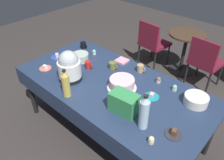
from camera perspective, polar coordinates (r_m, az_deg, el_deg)
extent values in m
plane|color=#383330|center=(2.94, 0.00, -12.79)|extent=(9.00, 9.00, 0.00)
cube|color=navy|center=(2.45, 0.00, -1.34)|extent=(2.20, 1.10, 0.04)
cylinder|color=black|center=(3.13, -19.99, -3.01)|extent=(0.06, 0.06, 0.71)
cylinder|color=black|center=(3.54, -7.08, 3.85)|extent=(0.06, 0.06, 0.71)
cylinder|color=black|center=(2.67, 24.16, -12.10)|extent=(0.06, 0.06, 0.71)
cube|color=navy|center=(2.25, -9.57, -9.74)|extent=(2.20, 0.01, 0.18)
cube|color=navy|center=(2.86, 7.38, 1.74)|extent=(2.20, 0.01, 0.18)
cylinder|color=silver|center=(2.37, 2.53, -1.94)|extent=(0.32, 0.32, 0.01)
cylinder|color=beige|center=(2.34, 2.57, -0.86)|extent=(0.27, 0.27, 0.10)
cylinder|color=silver|center=(2.31, 2.60, 0.22)|extent=(0.26, 0.26, 0.01)
cylinder|color=black|center=(2.54, -10.57, 0.69)|extent=(0.27, 0.27, 0.04)
cylinder|color=white|center=(2.48, -10.84, 2.78)|extent=(0.25, 0.25, 0.18)
sphere|color=#B2BCC1|center=(2.43, -11.12, 4.93)|extent=(0.22, 0.22, 0.22)
cylinder|color=#B2C6BC|center=(2.86, -8.11, 5.86)|extent=(0.21, 0.21, 0.09)
cylinder|color=silver|center=(2.30, 20.75, -4.78)|extent=(0.23, 0.23, 0.09)
cylinder|color=#2D4CB2|center=(3.01, -13.83, 5.71)|extent=(0.17, 0.17, 0.01)
cube|color=beige|center=(2.99, -13.90, 6.16)|extent=(0.07, 0.07, 0.05)
cylinder|color=#E07266|center=(2.81, -16.75, 2.90)|extent=(0.14, 0.14, 0.01)
cube|color=white|center=(2.80, -16.82, 3.29)|extent=(0.05, 0.04, 0.04)
cylinder|color=teal|center=(2.29, 10.11, -4.23)|extent=(0.15, 0.15, 0.01)
cube|color=beige|center=(2.28, 10.17, -3.78)|extent=(0.05, 0.06, 0.04)
cylinder|color=#2D2D33|center=(1.97, 15.49, -13.23)|extent=(0.15, 0.15, 0.01)
cube|color=brown|center=(1.95, 15.62, -12.69)|extent=(0.04, 0.06, 0.05)
cylinder|color=beige|center=(3.00, -4.61, 6.86)|extent=(0.05, 0.05, 0.03)
sphere|color=#6BC6B2|center=(2.99, -4.64, 7.35)|extent=(0.05, 0.05, 0.05)
cylinder|color=beige|center=(2.42, 15.70, -2.25)|extent=(0.05, 0.05, 0.03)
sphere|color=#6BC6B2|center=(2.41, 15.81, -1.71)|extent=(0.05, 0.05, 0.05)
cylinder|color=beige|center=(1.87, 9.97, -15.24)|extent=(0.05, 0.05, 0.03)
sphere|color=beige|center=(1.85, 10.07, -14.68)|extent=(0.05, 0.05, 0.05)
cylinder|color=beige|center=(2.50, 11.81, -0.30)|extent=(0.05, 0.05, 0.03)
sphere|color=brown|center=(2.48, 11.89, 0.24)|extent=(0.05, 0.05, 0.05)
cylinder|color=silver|center=(1.89, 8.17, -8.78)|extent=(0.08, 0.08, 0.28)
cone|color=silver|center=(1.78, 8.61, -4.96)|extent=(0.08, 0.08, 0.05)
cylinder|color=black|center=(1.76, 8.70, -4.12)|extent=(0.04, 0.04, 0.02)
cylinder|color=gold|center=(2.25, -11.69, -1.47)|extent=(0.08, 0.08, 0.24)
cone|color=gold|center=(2.17, -12.14, 1.61)|extent=(0.07, 0.07, 0.05)
cylinder|color=black|center=(2.15, -12.25, 2.36)|extent=(0.04, 0.04, 0.02)
cylinder|color=black|center=(3.17, -7.39, 8.88)|extent=(0.08, 0.08, 0.09)
torus|color=black|center=(3.13, -6.77, 8.68)|extent=(0.06, 0.01, 0.06)
cylinder|color=tan|center=(2.63, 7.24, 3.00)|extent=(0.08, 0.08, 0.09)
torus|color=tan|center=(2.61, 8.14, 2.68)|extent=(0.06, 0.01, 0.06)
cylinder|color=#B2231E|center=(2.69, -6.18, 3.91)|extent=(0.07, 0.07, 0.09)
torus|color=#B2231E|center=(2.66, -5.47, 3.62)|extent=(0.06, 0.01, 0.06)
cylinder|color=olive|center=(2.67, 0.12, 3.74)|extent=(0.08, 0.08, 0.09)
torus|color=olive|center=(2.64, 1.00, 3.40)|extent=(0.05, 0.01, 0.05)
cube|color=#338C4C|center=(2.04, 3.10, -5.89)|extent=(0.28, 0.19, 0.20)
cube|color=pink|center=(2.83, 2.56, 4.97)|extent=(0.15, 0.15, 0.02)
cube|color=maroon|center=(4.09, 10.90, 9.17)|extent=(0.49, 0.49, 0.05)
cube|color=maroon|center=(3.86, 9.33, 11.36)|extent=(0.42, 0.09, 0.40)
cylinder|color=black|center=(4.24, 14.19, 6.20)|extent=(0.03, 0.03, 0.40)
cylinder|color=black|center=(4.43, 10.29, 8.10)|extent=(0.03, 0.03, 0.40)
cylinder|color=black|center=(3.96, 10.87, 4.54)|extent=(0.03, 0.03, 0.40)
cylinder|color=black|center=(4.17, 6.88, 6.61)|extent=(0.03, 0.03, 0.40)
cube|color=maroon|center=(3.75, 23.04, 4.28)|extent=(0.48, 0.48, 0.05)
cube|color=maroon|center=(3.49, 22.34, 6.35)|extent=(0.42, 0.08, 0.40)
cylinder|color=black|center=(3.97, 25.93, 1.29)|extent=(0.03, 0.03, 0.40)
cylinder|color=black|center=(4.08, 21.29, 3.55)|extent=(0.03, 0.03, 0.40)
cylinder|color=black|center=(3.66, 23.39, -0.92)|extent=(0.03, 0.03, 0.40)
cylinder|color=black|center=(3.78, 18.45, 1.58)|extent=(0.03, 0.03, 0.40)
cylinder|color=#473323|center=(3.90, 18.83, 11.07)|extent=(0.60, 0.60, 0.03)
cylinder|color=black|center=(4.04, 17.89, 6.58)|extent=(0.06, 0.06, 0.67)
cylinder|color=black|center=(4.21, 17.05, 2.48)|extent=(0.44, 0.44, 0.02)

